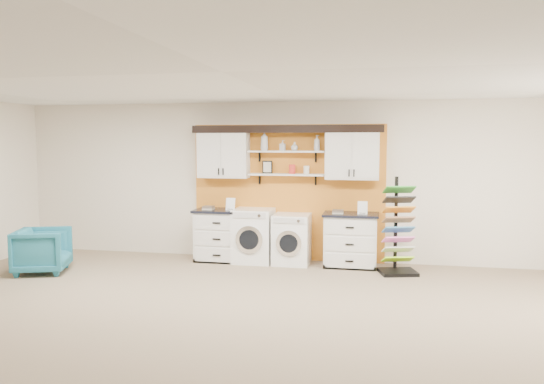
% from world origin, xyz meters
% --- Properties ---
extents(floor, '(10.00, 10.00, 0.00)m').
position_xyz_m(floor, '(0.00, 0.00, 0.00)').
color(floor, gray).
rests_on(floor, ground).
extents(ceiling, '(10.00, 10.00, 0.00)m').
position_xyz_m(ceiling, '(0.00, 0.00, 2.80)').
color(ceiling, white).
rests_on(ceiling, wall_back).
extents(wall_back, '(10.00, 0.00, 10.00)m').
position_xyz_m(wall_back, '(0.00, 4.00, 1.40)').
color(wall_back, silver).
rests_on(wall_back, floor).
extents(accent_panel, '(3.40, 0.07, 2.40)m').
position_xyz_m(accent_panel, '(0.00, 3.96, 1.20)').
color(accent_panel, orange).
rests_on(accent_panel, wall_back).
extents(upper_cabinet_left, '(0.90, 0.35, 0.84)m').
position_xyz_m(upper_cabinet_left, '(-1.13, 3.79, 1.88)').
color(upper_cabinet_left, silver).
rests_on(upper_cabinet_left, wall_back).
extents(upper_cabinet_right, '(0.90, 0.35, 0.84)m').
position_xyz_m(upper_cabinet_right, '(1.13, 3.79, 1.88)').
color(upper_cabinet_right, silver).
rests_on(upper_cabinet_right, wall_back).
extents(shelf_lower, '(1.32, 0.28, 0.03)m').
position_xyz_m(shelf_lower, '(0.00, 3.80, 1.53)').
color(shelf_lower, silver).
rests_on(shelf_lower, wall_back).
extents(shelf_upper, '(1.32, 0.28, 0.03)m').
position_xyz_m(shelf_upper, '(0.00, 3.80, 1.93)').
color(shelf_upper, silver).
rests_on(shelf_upper, wall_back).
extents(crown_molding, '(3.30, 0.41, 0.13)m').
position_xyz_m(crown_molding, '(0.00, 3.81, 2.33)').
color(crown_molding, black).
rests_on(crown_molding, wall_back).
extents(picture_frame, '(0.18, 0.02, 0.22)m').
position_xyz_m(picture_frame, '(-0.35, 3.85, 1.66)').
color(picture_frame, black).
rests_on(picture_frame, shelf_lower).
extents(canister_red, '(0.11, 0.11, 0.16)m').
position_xyz_m(canister_red, '(0.10, 3.80, 1.62)').
color(canister_red, red).
rests_on(canister_red, shelf_lower).
extents(canister_cream, '(0.10, 0.10, 0.14)m').
position_xyz_m(canister_cream, '(0.35, 3.80, 1.61)').
color(canister_cream, silver).
rests_on(canister_cream, shelf_lower).
extents(base_cabinet_left, '(0.93, 0.66, 0.91)m').
position_xyz_m(base_cabinet_left, '(-1.13, 3.64, 0.46)').
color(base_cabinet_left, silver).
rests_on(base_cabinet_left, floor).
extents(base_cabinet_right, '(0.92, 0.66, 0.90)m').
position_xyz_m(base_cabinet_right, '(1.13, 3.64, 0.45)').
color(base_cabinet_right, silver).
rests_on(base_cabinet_right, floor).
extents(washer, '(0.67, 0.71, 0.93)m').
position_xyz_m(washer, '(-0.55, 3.64, 0.47)').
color(washer, white).
rests_on(washer, floor).
extents(dryer, '(0.61, 0.71, 0.86)m').
position_xyz_m(dryer, '(0.13, 3.64, 0.43)').
color(dryer, white).
rests_on(dryer, floor).
extents(sample_rack, '(0.66, 0.60, 1.54)m').
position_xyz_m(sample_rack, '(1.89, 3.28, 0.50)').
color(sample_rack, black).
rests_on(sample_rack, floor).
extents(armchair, '(0.99, 0.98, 0.72)m').
position_xyz_m(armchair, '(-3.69, 2.21, 0.36)').
color(armchair, '#1F6D85').
rests_on(armchair, floor).
extents(soap_bottle_a, '(0.18, 0.18, 0.34)m').
position_xyz_m(soap_bottle_a, '(-0.39, 3.80, 2.12)').
color(soap_bottle_a, silver).
rests_on(soap_bottle_a, shelf_upper).
extents(soap_bottle_b, '(0.10, 0.10, 0.18)m').
position_xyz_m(soap_bottle_b, '(-0.07, 3.80, 2.03)').
color(soap_bottle_b, silver).
rests_on(soap_bottle_b, shelf_upper).
extents(soap_bottle_c, '(0.16, 0.16, 0.15)m').
position_xyz_m(soap_bottle_c, '(0.14, 3.80, 2.02)').
color(soap_bottle_c, silver).
rests_on(soap_bottle_c, shelf_upper).
extents(soap_bottle_d, '(0.14, 0.14, 0.27)m').
position_xyz_m(soap_bottle_d, '(0.53, 3.80, 2.08)').
color(soap_bottle_d, silver).
rests_on(soap_bottle_d, shelf_upper).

